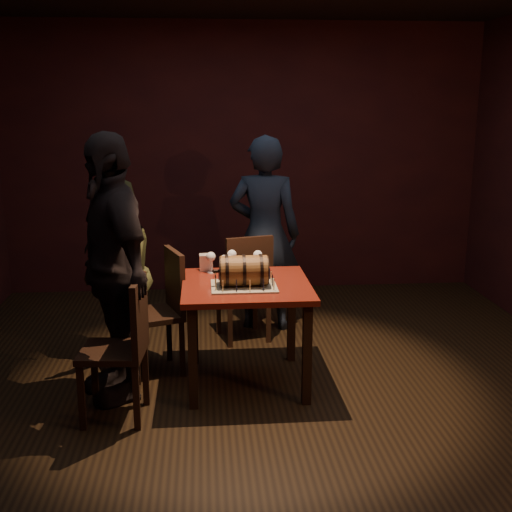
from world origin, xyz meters
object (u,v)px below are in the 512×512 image
Objects in this scene: pint_of_ale at (227,266)px; chair_left_rear at (163,305)px; barrel_cake at (244,271)px; chair_left_front at (125,341)px; person_back at (265,234)px; pub_table at (246,298)px; wine_glass_left at (211,258)px; person_left_front at (113,268)px; chair_back at (246,282)px; wine_glass_mid at (232,255)px; person_left_rear at (117,274)px; wine_glass_right at (258,256)px.

pint_of_ale is 0.16× the size of chair_left_rear.
chair_left_rear is at bearing 148.42° from barrel_cake.
chair_left_front is 0.54× the size of person_back.
person_back is at bearing 46.98° from chair_left_rear.
pub_table is at bearing 76.37° from barrel_cake.
chair_left_front is (-0.56, -0.77, -0.35)m from wine_glass_left.
person_left_front reaches higher than wine_glass_left.
person_back is at bearing 113.45° from person_left_front.
person_back reaches higher than chair_left_rear.
pint_of_ale is 1.01m from chair_left_front.
chair_back is 1.39m from person_left_front.
chair_left_rear reaches higher than pint_of_ale.
chair_left_front is (-0.86, -1.29, 0.00)m from chair_back.
pub_table is at bearing -93.76° from chair_back.
chair_left_rear is at bearing 116.74° from person_left_front.
person_back reaches higher than pub_table.
pub_table is 0.83m from chair_back.
wine_glass_mid is 0.17× the size of chair_left_front.
chair_left_rear is 1.00× the size of chair_left_front.
chair_back and chair_left_front have the same top height.
chair_left_rear is 0.62m from person_left_front.
pub_table is 0.25m from barrel_cake.
wine_glass_right is at bearing 85.24° from person_left_rear.
person_left_front is (-0.10, 0.36, 0.39)m from chair_left_front.
pint_of_ale is at bearing 81.54° from person_back.
wine_glass_left is at bearing 53.86° from chair_left_front.
pint_of_ale is at bearing 120.29° from pub_table.
barrel_cake is 2.39× the size of wine_glass_left.
pub_table is at bearing -108.77° from wine_glass_right.
chair_left_rear reaches higher than wine_glass_right.
barrel_cake is 0.98m from chair_back.
chair_left_front is at bearing -126.14° from wine_glass_left.
chair_left_rear reaches higher than wine_glass_left.
person_left_rear is at bearing 164.22° from pint_of_ale.
person_left_front is at bearing 7.61° from person_left_rear.
wine_glass_left is 0.17× the size of chair_left_rear.
wine_glass_mid is (-0.08, 0.36, 0.23)m from pub_table.
wine_glass_mid is at bearing -106.54° from chair_back.
person_back reaches higher than wine_glass_left.
chair_left_rear and chair_left_front have the same top height.
person_left_rear is at bearing 174.07° from wine_glass_mid.
barrel_cake reaches higher than chair_left_front.
wine_glass_mid is at bearing 169.78° from wine_glass_right.
wine_glass_mid is 0.63m from chair_left_rear.
chair_left_front reaches higher than wine_glass_mid.
chair_left_front is at bearing -134.79° from pint_of_ale.
barrel_cake is 0.45m from wine_glass_left.
chair_back is (0.30, 0.52, -0.35)m from wine_glass_left.
chair_left_rear is (-0.48, 0.05, -0.30)m from pint_of_ale.
person_left_front reaches higher than wine_glass_right.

